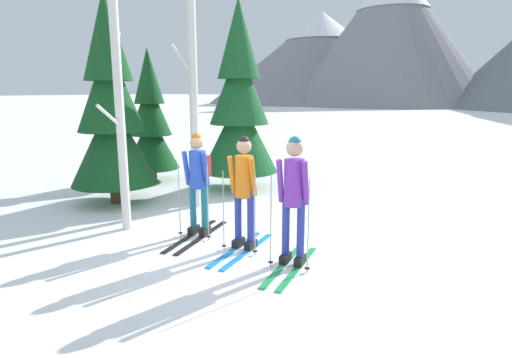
% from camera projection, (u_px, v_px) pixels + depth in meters
% --- Properties ---
extents(ground_plane, '(400.00, 400.00, 0.00)m').
position_uv_depth(ground_plane, '(232.00, 249.00, 6.69)').
color(ground_plane, white).
extents(skier_in_blue, '(0.65, 1.80, 1.76)m').
position_uv_depth(skier_in_blue, '(198.00, 178.00, 7.15)').
color(skier_in_blue, black).
rests_on(skier_in_blue, ground).
extents(skier_in_orange, '(0.61, 1.69, 1.78)m').
position_uv_depth(skier_in_orange, '(244.00, 188.00, 6.51)').
color(skier_in_orange, '#1E84D1').
rests_on(skier_in_orange, ground).
extents(skier_in_purple, '(0.60, 1.65, 1.85)m').
position_uv_depth(skier_in_purple, '(294.00, 195.00, 5.87)').
color(skier_in_purple, green).
rests_on(skier_in_purple, ground).
extents(pine_tree_near, '(1.47, 1.47, 3.55)m').
position_uv_depth(pine_tree_near, '(150.00, 121.00, 11.45)').
color(pine_tree_near, '#51381E').
rests_on(pine_tree_near, ground).
extents(pine_tree_mid, '(1.85, 1.85, 4.47)m').
position_uv_depth(pine_tree_mid, '(111.00, 110.00, 9.06)').
color(pine_tree_mid, '#51381E').
rests_on(pine_tree_mid, ground).
extents(pine_tree_far, '(1.91, 1.91, 4.61)m').
position_uv_depth(pine_tree_far, '(239.00, 105.00, 10.41)').
color(pine_tree_far, '#51381E').
rests_on(pine_tree_far, ground).
extents(birch_tree_tall, '(0.51, 0.74, 5.48)m').
position_uv_depth(birch_tree_tall, '(193.00, 74.00, 8.60)').
color(birch_tree_tall, silver).
rests_on(birch_tree_tall, ground).
extents(birch_tree_slender, '(0.41, 0.88, 3.88)m').
position_uv_depth(birch_tree_slender, '(120.00, 119.00, 7.28)').
color(birch_tree_slender, silver).
rests_on(birch_tree_slender, ground).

